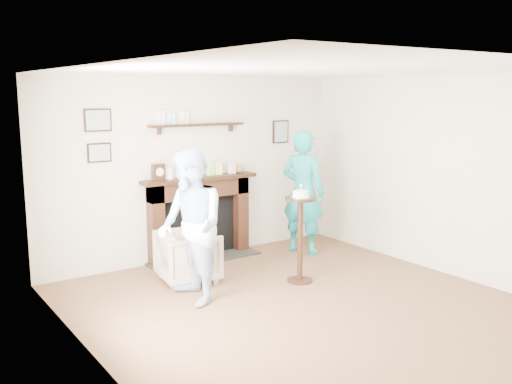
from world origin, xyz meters
TOP-DOWN VIEW (x-y plane):
  - ground at (0.00, 0.00)m, footprint 5.00×5.00m
  - room_shell at (-0.00, 0.69)m, footprint 4.54×5.02m
  - armchair at (-0.61, 1.61)m, footprint 0.78×0.76m
  - man at (-0.91, 0.95)m, footprint 0.73×0.89m
  - woman at (1.36, 1.82)m, footprint 0.65×0.76m
  - pedestal_table at (0.50, 0.82)m, footprint 0.38×0.38m

SIDE VIEW (x-z plane):
  - ground at x=0.00m, z-range 0.00..0.00m
  - armchair at x=-0.61m, z-range -0.31..0.31m
  - man at x=-0.91m, z-range -0.86..0.86m
  - woman at x=1.36m, z-range -0.88..0.88m
  - pedestal_table at x=0.50m, z-range 0.14..1.34m
  - room_shell at x=0.00m, z-range 0.36..2.88m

